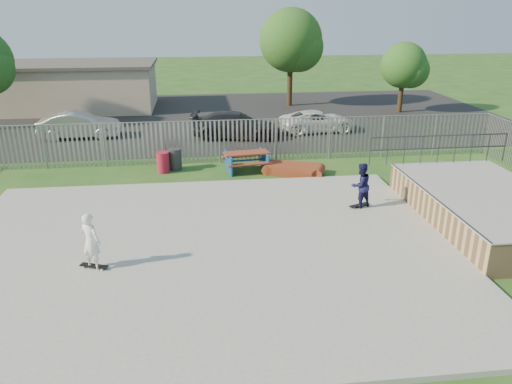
{
  "coord_description": "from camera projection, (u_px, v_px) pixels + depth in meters",
  "views": [
    {
      "loc": [
        0.02,
        -13.35,
        6.92
      ],
      "look_at": [
        1.86,
        2.0,
        1.1
      ],
      "focal_mm": 35.0,
      "sensor_mm": 36.0,
      "label": 1
    }
  ],
  "objects": [
    {
      "name": "ground",
      "position": [
        202.0,
        253.0,
        14.84
      ],
      "size": [
        120.0,
        120.0,
        0.0
      ],
      "primitive_type": "plane",
      "color": "#214F1B",
      "rests_on": "ground"
    },
    {
      "name": "tree_mid",
      "position": [
        291.0,
        40.0,
        34.82
      ],
      "size": [
        4.41,
        4.41,
        6.8
      ],
      "color": "#3C2A18",
      "rests_on": "ground"
    },
    {
      "name": "building",
      "position": [
        80.0,
        86.0,
        34.76
      ],
      "size": [
        10.4,
        6.4,
        3.2
      ],
      "color": "#BBA890",
      "rests_on": "ground"
    },
    {
      "name": "skateboard_a",
      "position": [
        359.0,
        206.0,
        17.81
      ],
      "size": [
        0.81,
        0.49,
        0.08
      ],
      "rotation": [
        0.0,
        0.0,
        0.4
      ],
      "color": "black",
      "rests_on": "concrete_slab"
    },
    {
      "name": "skateboard_b",
      "position": [
        94.0,
        267.0,
        13.67
      ],
      "size": [
        0.82,
        0.47,
        0.08
      ],
      "rotation": [
        0.0,
        0.0,
        -0.37
      ],
      "color": "black",
      "rests_on": "concrete_slab"
    },
    {
      "name": "skater_white",
      "position": [
        91.0,
        241.0,
        13.4
      ],
      "size": [
        0.71,
        0.64,
        1.62
      ],
      "primitive_type": "imported",
      "rotation": [
        0.0,
        0.0,
        2.6
      ],
      "color": "white",
      "rests_on": "concrete_slab"
    },
    {
      "name": "tree_right",
      "position": [
        404.0,
        65.0,
        33.1
      ],
      "size": [
        3.02,
        3.02,
        4.66
      ],
      "color": "#392716",
      "rests_on": "ground"
    },
    {
      "name": "car_silver",
      "position": [
        80.0,
        125.0,
        27.31
      ],
      "size": [
        4.39,
        1.71,
        1.42
      ],
      "primitive_type": "imported",
      "rotation": [
        0.0,
        0.0,
        1.62
      ],
      "color": "#B9B8BE",
      "rests_on": "parking_lot"
    },
    {
      "name": "quarter_pipe",
      "position": [
        486.0,
        208.0,
        16.67
      ],
      "size": [
        5.5,
        7.05,
        2.19
      ],
      "color": "tan",
      "rests_on": "ground"
    },
    {
      "name": "funbox",
      "position": [
        294.0,
        169.0,
        21.66
      ],
      "size": [
        2.43,
        1.83,
        0.44
      ],
      "rotation": [
        0.0,
        0.0,
        -0.39
      ],
      "color": "maroon",
      "rests_on": "ground"
    },
    {
      "name": "car_dark",
      "position": [
        236.0,
        125.0,
        27.32
      ],
      "size": [
        5.13,
        2.74,
        1.42
      ],
      "primitive_type": "imported",
      "rotation": [
        0.0,
        0.0,
        1.41
      ],
      "color": "black",
      "rests_on": "parking_lot"
    },
    {
      "name": "parking_lot",
      "position": [
        197.0,
        118.0,
        32.5
      ],
      "size": [
        40.0,
        18.0,
        0.02
      ],
      "primitive_type": "cube",
      "color": "black",
      "rests_on": "ground"
    },
    {
      "name": "picnic_table",
      "position": [
        247.0,
        161.0,
        22.09
      ],
      "size": [
        2.16,
        1.87,
        0.83
      ],
      "rotation": [
        0.0,
        0.0,
        0.14
      ],
      "color": "brown",
      "rests_on": "ground"
    },
    {
      "name": "fence",
      "position": [
        225.0,
        172.0,
        18.86
      ],
      "size": [
        26.04,
        16.02,
        2.0
      ],
      "color": "gray",
      "rests_on": "ground"
    },
    {
      "name": "trash_bin_red",
      "position": [
        163.0,
        162.0,
        21.79
      ],
      "size": [
        0.55,
        0.55,
        0.92
      ],
      "primitive_type": "cylinder",
      "color": "maroon",
      "rests_on": "ground"
    },
    {
      "name": "car_white",
      "position": [
        318.0,
        121.0,
        28.75
      ],
      "size": [
        4.5,
        2.38,
        1.2
      ],
      "primitive_type": "imported",
      "rotation": [
        0.0,
        0.0,
        1.66
      ],
      "color": "white",
      "rests_on": "parking_lot"
    },
    {
      "name": "trash_bin_grey",
      "position": [
        175.0,
        159.0,
        22.18
      ],
      "size": [
        0.57,
        0.57,
        0.95
      ],
      "primitive_type": "cylinder",
      "color": "#29292B",
      "rests_on": "ground"
    },
    {
      "name": "skater_navy",
      "position": [
        361.0,
        185.0,
        17.54
      ],
      "size": [
        0.96,
        0.87,
        1.62
      ],
      "primitive_type": "imported",
      "rotation": [
        0.0,
        0.0,
        3.54
      ],
      "color": "#151440",
      "rests_on": "concrete_slab"
    },
    {
      "name": "concrete_slab",
      "position": [
        202.0,
        250.0,
        14.82
      ],
      "size": [
        15.0,
        12.0,
        0.15
      ],
      "primitive_type": "cube",
      "color": "gray",
      "rests_on": "ground"
    }
  ]
}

